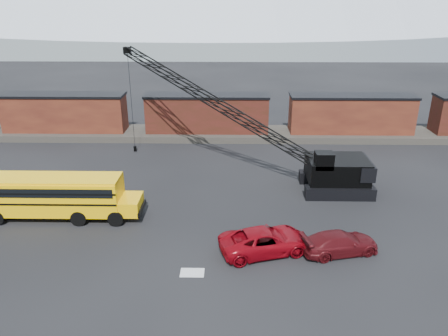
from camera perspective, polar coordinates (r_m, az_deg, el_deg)
The scene contains 10 objects.
ground at distance 29.71m, azimuth -4.47°, elevation -8.99°, with size 160.00×160.00×0.00m, color black.
gravel_berm at distance 49.72m, azimuth -2.18°, elevation 4.49°, with size 120.00×5.00×0.70m, color #443F38.
boxcar_west_near at distance 52.44m, azimuth -20.09°, elevation 6.84°, with size 13.70×3.10×4.17m.
boxcar_mid at distance 49.05m, azimuth -2.22°, elevation 7.18°, with size 13.70×3.10×4.17m.
boxcar_east_near at distance 50.73m, azimuth 16.27°, elevation 6.82°, with size 13.70×3.10×4.17m.
snow_patch at distance 26.32m, azimuth -4.17°, elevation -13.47°, with size 1.40×0.90×0.02m, color silver.
school_bus at distance 33.47m, azimuth -21.09°, elevation -3.32°, with size 11.65×2.65×3.19m.
red_pickup at distance 27.81m, azimuth 5.40°, elevation -9.44°, with size 2.66×5.76×1.60m, color maroon.
maroon_suv at distance 28.59m, azimuth 14.89°, elevation -9.43°, with size 1.99×4.90×1.42m, color #4E0E12.
crawler_crane at distance 38.72m, azimuth -1.09°, elevation 8.49°, with size 21.79×11.75×10.69m.
Camera 1 is at (2.75, -25.36, 15.23)m, focal length 35.00 mm.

